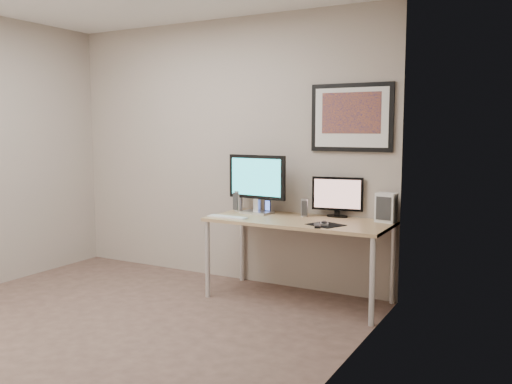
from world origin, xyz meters
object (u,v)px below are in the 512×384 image
speaker_left (238,201)px  keyboard (228,217)px  monitor_tv (337,196)px  desk (299,227)px  fan_unit (386,208)px  monitor_large (257,181)px  phone_dock (268,206)px  speaker_right (304,208)px  framed_art (351,117)px

speaker_left → keyboard: (0.11, -0.37, -0.09)m
monitor_tv → speaker_left: (-0.95, -0.13, -0.09)m
speaker_left → desk: bearing=5.7°
fan_unit → monitor_tv: bearing=178.8°
desk → monitor_large: monitor_large is taller
phone_dock → monitor_tv: bearing=11.9°
monitor_tv → keyboard: monitor_tv is taller
speaker_right → phone_dock: speaker_right is taller
monitor_tv → speaker_right: (-0.27, -0.12, -0.11)m
speaker_right → phone_dock: size_ratio=1.20×
monitor_tv → speaker_right: bearing=-164.8°
framed_art → fan_unit: framed_art is taller
desk → speaker_right: size_ratio=9.94×
monitor_tv → phone_dock: (-0.65, -0.10, -0.13)m
speaker_right → fan_unit: fan_unit is taller
monitor_large → phone_dock: monitor_large is taller
fan_unit → phone_dock: bearing=-171.7°
fan_unit → keyboard: bearing=-155.2°
phone_dock → keyboard: 0.45m
monitor_large → fan_unit: bearing=9.9°
monitor_large → keyboard: monitor_large is taller
monitor_tv → framed_art: bearing=15.9°
speaker_left → keyboard: 0.40m
monitor_large → speaker_right: monitor_large is taller
framed_art → monitor_tv: size_ratio=1.63×
framed_art → monitor_tv: 0.71m
framed_art → speaker_right: bearing=-155.9°
framed_art → keyboard: 1.41m
desk → speaker_right: 0.22m
monitor_large → keyboard: size_ratio=1.58×
keyboard → desk: bearing=21.3°
speaker_left → phone_dock: speaker_left is taller
framed_art → phone_dock: 1.13m
monitor_large → speaker_left: bearing=177.6°
monitor_tv → phone_dock: monitor_tv is taller
desk → speaker_right: speaker_right is taller
speaker_left → speaker_right: bearing=18.9°
speaker_left → speaker_right: 0.68m
monitor_large → monitor_tv: size_ratio=1.31×
monitor_tv → keyboard: 1.00m
phone_dock → desk: bearing=-21.5°
framed_art → speaker_left: bearing=-170.3°
speaker_left → phone_dock: bearing=23.3°
phone_dock → speaker_right: bearing=0.4°
monitor_large → speaker_right: (0.47, 0.04, -0.22)m
desk → monitor_tv: bearing=48.9°
speaker_right → monitor_large: bearing=160.2°
desk → monitor_tv: monitor_tv is taller
framed_art → fan_unit: 0.85m
desk → monitor_tv: size_ratio=3.47×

